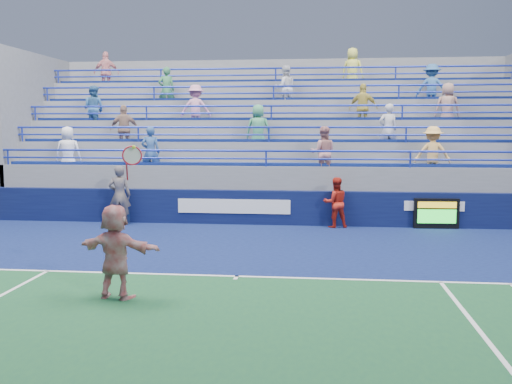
# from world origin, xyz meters

# --- Properties ---
(ground) EXTENTS (120.00, 120.00, 0.00)m
(ground) POSITION_xyz_m (0.00, 0.00, 0.00)
(ground) COLOR #333538
(sponsor_wall) EXTENTS (18.00, 0.32, 1.10)m
(sponsor_wall) POSITION_xyz_m (0.00, 6.50, 0.55)
(sponsor_wall) COLOR #0A0F38
(sponsor_wall) RESTS_ON ground
(bleacher_stand) EXTENTS (18.00, 5.60, 6.13)m
(bleacher_stand) POSITION_xyz_m (-0.00, 10.27, 1.55)
(bleacher_stand) COLOR slate
(bleacher_stand) RESTS_ON ground
(serve_speed_board) EXTENTS (1.36, 0.21, 0.94)m
(serve_speed_board) POSITION_xyz_m (5.26, 6.31, 0.47)
(serve_speed_board) COLOR black
(serve_speed_board) RESTS_ON ground
(judge_chair) EXTENTS (0.60, 0.62, 0.83)m
(judge_chair) POSITION_xyz_m (-4.69, 6.31, 0.27)
(judge_chair) COLOR #0B1738
(judge_chair) RESTS_ON ground
(tennis_player) EXTENTS (1.67, 0.85, 2.77)m
(tennis_player) POSITION_xyz_m (-1.95, -1.70, 0.87)
(tennis_player) COLOR silver
(tennis_player) RESTS_ON ground
(line_judge) EXTENTS (0.78, 0.60, 1.91)m
(line_judge) POSITION_xyz_m (-4.59, 5.95, 0.95)
(line_judge) COLOR #161F3D
(line_judge) RESTS_ON ground
(ball_girl) EXTENTS (0.87, 0.75, 1.57)m
(ball_girl) POSITION_xyz_m (2.20, 6.19, 0.78)
(ball_girl) COLOR red
(ball_girl) RESTS_ON ground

